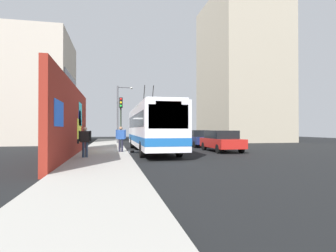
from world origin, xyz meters
TOP-DOWN VIEW (x-y plane):
  - ground_plane at (0.00, 0.00)m, footprint 80.00×80.00m
  - sidewalk_slab at (0.00, 1.60)m, footprint 48.00×3.20m
  - graffiti_wall at (-4.03, 3.35)m, footprint 13.92×0.32m
  - building_far_left at (13.26, 9.20)m, footprint 10.33×6.66m
  - building_far_right at (15.21, -17.00)m, footprint 12.52×9.29m
  - city_bus at (-0.84, -1.80)m, footprint 12.57×2.51m
  - parked_car_red at (-1.58, -7.00)m, footprint 4.51×1.95m
  - parked_car_navy at (4.29, -7.00)m, footprint 4.94×1.74m
  - parked_car_black at (10.50, -7.00)m, footprint 4.81×1.83m
  - parked_car_dark_gray at (16.84, -7.00)m, footprint 4.80×1.80m
  - pedestrian_at_curb at (-2.13, 0.47)m, footprint 0.23×0.68m
  - pedestrian_near_wall at (-5.39, 2.51)m, footprint 0.22×0.74m
  - traffic_light at (1.72, 0.35)m, footprint 0.49×0.28m
  - street_lamp at (9.62, 0.25)m, footprint 0.44×1.73m
  - curbside_puddle at (-0.52, -0.60)m, footprint 2.16×2.16m

SIDE VIEW (x-z plane):
  - ground_plane at x=0.00m, z-range 0.00..0.00m
  - curbside_puddle at x=-0.52m, z-range 0.00..0.00m
  - sidewalk_slab at x=0.00m, z-range 0.00..0.15m
  - parked_car_navy at x=4.29m, z-range 0.05..1.63m
  - parked_car_dark_gray at x=16.84m, z-range 0.05..1.63m
  - parked_car_red at x=-1.58m, z-range 0.05..1.63m
  - parked_car_black at x=10.50m, z-range 0.05..1.63m
  - pedestrian_near_wall at x=-5.39m, z-range 0.29..1.94m
  - pedestrian_at_curb at x=-2.13m, z-range 0.30..2.01m
  - city_bus at x=-0.84m, z-range -0.71..4.44m
  - graffiti_wall at x=-4.03m, z-range 0.00..4.27m
  - traffic_light at x=1.72m, z-range 0.87..5.00m
  - street_lamp at x=9.62m, z-range 0.63..6.92m
  - building_far_left at x=13.26m, z-range 0.00..12.37m
  - building_far_right at x=15.21m, z-range 0.00..19.98m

